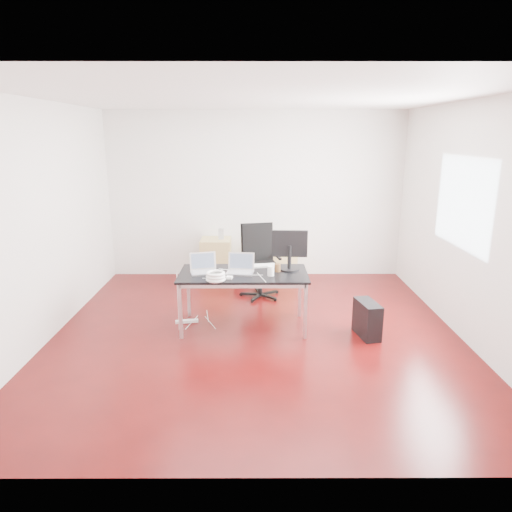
{
  "coord_description": "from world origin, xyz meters",
  "views": [
    {
      "loc": [
        -0.02,
        -5.27,
        2.4
      ],
      "look_at": [
        0.0,
        0.55,
        0.85
      ],
      "focal_mm": 32.0,
      "sensor_mm": 36.0,
      "label": 1
    }
  ],
  "objects_px": {
    "office_chair": "(259,257)",
    "pc_tower": "(367,319)",
    "desk": "(243,277)",
    "filing_cabinet_left": "(216,259)",
    "filing_cabinet_right": "(282,259)"
  },
  "relations": [
    {
      "from": "filing_cabinet_left",
      "to": "pc_tower",
      "type": "distance_m",
      "value": 3.09
    },
    {
      "from": "office_chair",
      "to": "pc_tower",
      "type": "relative_size",
      "value": 2.4
    },
    {
      "from": "filing_cabinet_left",
      "to": "filing_cabinet_right",
      "type": "distance_m",
      "value": 1.12
    },
    {
      "from": "filing_cabinet_right",
      "to": "pc_tower",
      "type": "relative_size",
      "value": 1.56
    },
    {
      "from": "pc_tower",
      "to": "office_chair",
      "type": "bearing_deg",
      "value": 120.25
    },
    {
      "from": "office_chair",
      "to": "filing_cabinet_left",
      "type": "bearing_deg",
      "value": 119.73
    },
    {
      "from": "desk",
      "to": "office_chair",
      "type": "height_order",
      "value": "office_chair"
    },
    {
      "from": "office_chair",
      "to": "filing_cabinet_right",
      "type": "relative_size",
      "value": 1.54
    },
    {
      "from": "filing_cabinet_right",
      "to": "desk",
      "type": "bearing_deg",
      "value": -106.44
    },
    {
      "from": "desk",
      "to": "pc_tower",
      "type": "xyz_separation_m",
      "value": [
        1.52,
        -0.28,
        -0.46
      ]
    },
    {
      "from": "office_chair",
      "to": "pc_tower",
      "type": "distance_m",
      "value": 2.02
    },
    {
      "from": "filing_cabinet_left",
      "to": "pc_tower",
      "type": "xyz_separation_m",
      "value": [
        2.03,
        -2.32,
        -0.13
      ]
    },
    {
      "from": "desk",
      "to": "pc_tower",
      "type": "bearing_deg",
      "value": -10.39
    },
    {
      "from": "desk",
      "to": "office_chair",
      "type": "xyz_separation_m",
      "value": [
        0.21,
        1.21,
        -0.07
      ]
    },
    {
      "from": "office_chair",
      "to": "desk",
      "type": "bearing_deg",
      "value": -111.35
    }
  ]
}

